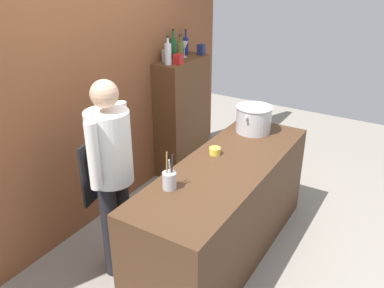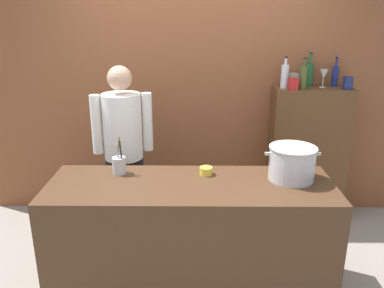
{
  "view_description": "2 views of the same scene",
  "coord_description": "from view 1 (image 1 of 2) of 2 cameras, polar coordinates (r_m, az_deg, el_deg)",
  "views": [
    {
      "loc": [
        -2.64,
        -1.28,
        2.46
      ],
      "look_at": [
        0.17,
        0.43,
        0.91
      ],
      "focal_mm": 37.86,
      "sensor_mm": 36.0,
      "label": 1
    },
    {
      "loc": [
        0.03,
        -2.59,
        2.08
      ],
      "look_at": [
        0.01,
        0.42,
        1.06
      ],
      "focal_mm": 36.46,
      "sensor_mm": 36.0,
      "label": 2
    }
  ],
  "objects": [
    {
      "name": "ground_plane",
      "position": [
        3.83,
        4.35,
        -14.83
      ],
      "size": [
        8.0,
        8.0,
        0.0
      ],
      "primitive_type": "plane",
      "color": "gray"
    },
    {
      "name": "brick_back_panel",
      "position": [
        3.89,
        -13.82,
        10.18
      ],
      "size": [
        4.4,
        0.1,
        3.0
      ],
      "primitive_type": "cube",
      "color": "brown",
      "rests_on": "ground_plane"
    },
    {
      "name": "prep_counter",
      "position": [
        3.56,
        4.58,
        -9.27
      ],
      "size": [
        2.09,
        0.7,
        0.9
      ],
      "primitive_type": "cube",
      "color": "#472D1C",
      "rests_on": "ground_plane"
    },
    {
      "name": "bar_cabinet",
      "position": [
        4.89,
        -1.39,
        3.99
      ],
      "size": [
        0.76,
        0.32,
        1.38
      ],
      "primitive_type": "cube",
      "color": "brown",
      "rests_on": "ground_plane"
    },
    {
      "name": "chef",
      "position": [
        3.21,
        -11.38,
        -3.11
      ],
      "size": [
        0.52,
        0.39,
        1.66
      ],
      "rotation": [
        0.0,
        0.0,
        3.35
      ],
      "color": "black",
      "rests_on": "ground_plane"
    },
    {
      "name": "stockpot_large",
      "position": [
        3.93,
        8.69,
        3.5
      ],
      "size": [
        0.41,
        0.35,
        0.25
      ],
      "color": "#B7BABF",
      "rests_on": "prep_counter"
    },
    {
      "name": "utensil_crock",
      "position": [
        2.96,
        -3.2,
        -5.07
      ],
      "size": [
        0.1,
        0.1,
        0.29
      ],
      "color": "#B7BABF",
      "rests_on": "prep_counter"
    },
    {
      "name": "butter_jar",
      "position": [
        3.48,
        3.24,
        -0.98
      ],
      "size": [
        0.1,
        0.1,
        0.06
      ],
      "primitive_type": "cylinder",
      "color": "yellow",
      "rests_on": "prep_counter"
    },
    {
      "name": "wine_bottle_cobalt",
      "position": [
        4.89,
        -0.87,
        13.74
      ],
      "size": [
        0.06,
        0.06,
        0.29
      ],
      "color": "navy",
      "rests_on": "bar_cabinet"
    },
    {
      "name": "wine_bottle_green",
      "position": [
        4.68,
        -2.64,
        13.4
      ],
      "size": [
        0.07,
        0.07,
        0.33
      ],
      "color": "#1E592D",
      "rests_on": "bar_cabinet"
    },
    {
      "name": "wine_bottle_clear",
      "position": [
        4.41,
        -3.4,
        12.61
      ],
      "size": [
        0.07,
        0.07,
        0.3
      ],
      "color": "silver",
      "rests_on": "bar_cabinet"
    },
    {
      "name": "wine_bottle_olive",
      "position": [
        4.52,
        -1.63,
        12.91
      ],
      "size": [
        0.07,
        0.07,
        0.29
      ],
      "color": "#475123",
      "rests_on": "bar_cabinet"
    },
    {
      "name": "wine_glass_wide",
      "position": [
        4.74,
        -1.08,
        13.62
      ],
      "size": [
        0.08,
        0.08,
        0.18
      ],
      "color": "silver",
      "rests_on": "bar_cabinet"
    },
    {
      "name": "spice_tin_silver",
      "position": [
        4.57,
        -3.6,
        12.34
      ],
      "size": [
        0.08,
        0.08,
        0.13
      ],
      "primitive_type": "cube",
      "color": "#B2B2B7",
      "rests_on": "bar_cabinet"
    },
    {
      "name": "spice_tin_navy",
      "position": [
        4.87,
        1.28,
        13.17
      ],
      "size": [
        0.08,
        0.08,
        0.12
      ],
      "primitive_type": "cube",
      "color": "navy",
      "rests_on": "bar_cabinet"
    },
    {
      "name": "spice_tin_red",
      "position": [
        4.43,
        -1.93,
        11.85
      ],
      "size": [
        0.08,
        0.08,
        0.11
      ],
      "primitive_type": "cube",
      "color": "red",
      "rests_on": "bar_cabinet"
    }
  ]
}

